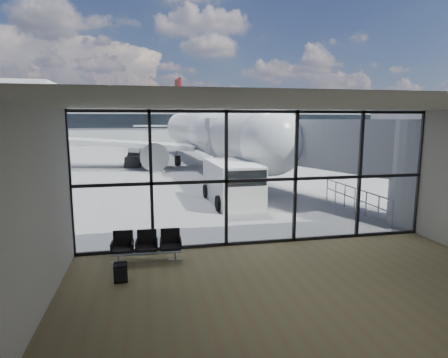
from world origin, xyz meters
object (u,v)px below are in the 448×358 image
object	(u,v)px
backpack	(121,273)
airliner	(205,133)
seating_row	(147,244)
service_van	(233,182)
mobile_stairs	(24,174)
belt_loader	(133,160)

from	to	relation	value
backpack	airliner	world-z (taller)	airliner
seating_row	service_van	distance (m)	8.29
airliner	mobile_stairs	world-z (taller)	airliner
airliner	mobile_stairs	distance (m)	16.24
belt_loader	mobile_stairs	distance (m)	10.27
seating_row	backpack	size ratio (longest dim) A/B	3.92
airliner	seating_row	bearing A→B (deg)	-106.77
backpack	mobile_stairs	xyz separation A→B (m)	(-7.42, 17.66, 0.30)
service_van	belt_loader	bearing A→B (deg)	106.03
seating_row	mobile_stairs	xyz separation A→B (m)	(-8.10, 16.19, 0.05)
seating_row	belt_loader	distance (m)	23.77
airliner	service_van	distance (m)	17.66
seating_row	backpack	xyz separation A→B (m)	(-0.68, -1.47, -0.25)
airliner	service_van	size ratio (longest dim) A/B	7.74
mobile_stairs	belt_loader	bearing A→B (deg)	67.02
service_van	belt_loader	distance (m)	17.53
airliner	belt_loader	bearing A→B (deg)	-176.82
backpack	belt_loader	xyz separation A→B (m)	(-0.46, 25.21, 0.29)
backpack	mobile_stairs	size ratio (longest dim) A/B	0.15
backpack	service_van	bearing A→B (deg)	57.27
airliner	mobile_stairs	bearing A→B (deg)	-152.42
seating_row	belt_loader	xyz separation A→B (m)	(-1.14, 23.75, 0.04)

